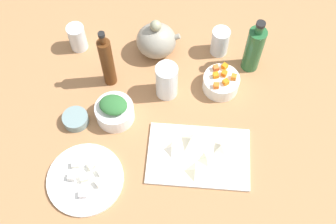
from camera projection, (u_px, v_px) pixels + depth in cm
name	position (u px, v px, depth cm)	size (l,w,h in cm)	color
tabletop	(168.00, 121.00, 145.98)	(190.00, 190.00, 3.00)	#A77449
cutting_board	(199.00, 156.00, 137.53)	(32.84, 21.30, 1.00)	white
plate_tofu	(85.00, 179.00, 133.59)	(24.14, 24.14, 1.20)	white
bowl_greens	(115.00, 112.00, 142.34)	(12.87, 12.87, 6.36)	white
bowl_carrots	(221.00, 83.00, 148.43)	(12.60, 12.60, 5.71)	white
bowl_small_side	(76.00, 119.00, 142.72)	(8.58, 8.58, 3.43)	gray
teapot	(156.00, 40.00, 152.72)	(15.96, 13.20, 16.54)	gray
bottle_0	(107.00, 62.00, 142.40)	(4.42, 4.42, 26.04)	#532B10
bottle_1	(254.00, 49.00, 146.81)	(6.21, 6.21, 23.19)	#265F32
drinking_glass_0	(77.00, 37.00, 155.11)	(6.34, 6.34, 10.55)	white
drinking_glass_1	(220.00, 42.00, 153.90)	(6.46, 6.46, 11.03)	white
drinking_glass_2	(167.00, 81.00, 143.82)	(7.57, 7.57, 14.08)	white
carrot_cube_0	(216.00, 86.00, 143.40)	(1.80, 1.80, 1.80)	orange
carrot_cube_1	(224.00, 73.00, 145.81)	(1.80, 1.80, 1.80)	orange
carrot_cube_2	(226.00, 82.00, 144.10)	(1.80, 1.80, 1.80)	orange
carrot_cube_3	(216.00, 75.00, 145.44)	(1.80, 1.80, 1.80)	orange
carrot_cube_4	(216.00, 68.00, 146.92)	(1.80, 1.80, 1.80)	orange
carrot_cube_5	(234.00, 77.00, 145.11)	(1.80, 1.80, 1.80)	orange
carrot_cube_6	(225.00, 66.00, 147.25)	(1.80, 1.80, 1.80)	orange
chopped_greens_mound	(113.00, 105.00, 138.06)	(9.27, 7.68, 3.43)	#2F6A33
tofu_cube_0	(99.00, 183.00, 131.24)	(2.20, 2.20, 2.20)	#F3E6CE
tofu_cube_1	(84.00, 178.00, 131.96)	(2.20, 2.20, 2.20)	#F9F0CB
tofu_cube_2	(83.00, 194.00, 129.46)	(2.20, 2.20, 2.20)	white
tofu_cube_3	(72.00, 177.00, 132.18)	(2.20, 2.20, 2.20)	white
tofu_cube_4	(91.00, 166.00, 133.96)	(2.20, 2.20, 2.20)	#F4F0CA
tofu_cube_5	(101.00, 172.00, 133.01)	(2.20, 2.20, 2.20)	white
tofu_cube_6	(76.00, 165.00, 134.16)	(2.20, 2.20, 2.20)	white
dumpling_0	(221.00, 147.00, 136.93)	(4.38, 3.94, 2.97)	beige
dumpling_1	(195.00, 171.00, 133.42)	(5.21, 5.05, 2.16)	beige
dumpling_2	(206.00, 158.00, 135.44)	(4.26, 3.95, 2.15)	beige
dumpling_3	(172.00, 148.00, 137.12)	(4.36, 3.99, 2.22)	beige
dumpling_4	(191.00, 140.00, 138.07)	(5.75, 5.15, 2.97)	beige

